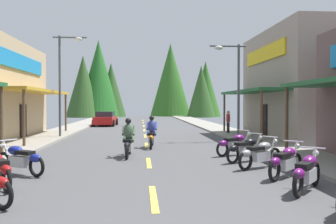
{
  "coord_description": "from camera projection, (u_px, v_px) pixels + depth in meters",
  "views": [
    {
      "loc": [
        -0.29,
        -0.3,
        2.14
      ],
      "look_at": [
        2.31,
        34.87,
        1.35
      ],
      "focal_mm": 39.64,
      "sensor_mm": 36.0,
      "label": 1
    }
  ],
  "objects": [
    {
      "name": "ground",
      "position": [
        145.0,
        139.0,
        23.25
      ],
      "size": [
        9.79,
        75.9,
        0.1
      ],
      "primitive_type": "cube",
      "color": "#4C4C4F"
    },
    {
      "name": "sidewalk_left",
      "position": [
        45.0,
        137.0,
        22.79
      ],
      "size": [
        2.56,
        75.9,
        0.12
      ],
      "primitive_type": "cube",
      "color": "gray",
      "rests_on": "ground"
    },
    {
      "name": "sidewalk_right",
      "position": [
        242.0,
        136.0,
        23.7
      ],
      "size": [
        2.56,
        75.9,
        0.12
      ],
      "primitive_type": "cube",
      "color": "gray",
      "rests_on": "ground"
    },
    {
      "name": "centerline_dashes",
      "position": [
        145.0,
        136.0,
        24.7
      ],
      "size": [
        0.16,
        47.74,
        0.01
      ],
      "color": "#E0C64C",
      "rests_on": "ground"
    },
    {
      "name": "storefront_right_far",
      "position": [
        326.0,
        85.0,
        23.45
      ],
      "size": [
        9.83,
        9.78,
        6.71
      ],
      "color": "gray",
      "rests_on": "ground"
    },
    {
      "name": "streetlamp_left",
      "position": [
        65.0,
        72.0,
        22.97
      ],
      "size": [
        2.07,
        0.3,
        6.35
      ],
      "color": "#474C51",
      "rests_on": "ground"
    },
    {
      "name": "streetlamp_right",
      "position": [
        233.0,
        77.0,
        21.12
      ],
      "size": [
        2.07,
        0.3,
        5.52
      ],
      "color": "#474C51",
      "rests_on": "ground"
    },
    {
      "name": "motorcycle_parked_right_2",
      "position": [
        307.0,
        172.0,
        8.96
      ],
      "size": [
        1.45,
        1.71,
        1.04
      ],
      "rotation": [
        0.0,
        0.0,
        0.87
      ],
      "color": "black",
      "rests_on": "ground"
    },
    {
      "name": "motorcycle_parked_right_3",
      "position": [
        286.0,
        161.0,
        10.64
      ],
      "size": [
        1.61,
        1.56,
        1.04
      ],
      "rotation": [
        0.0,
        0.0,
        0.77
      ],
      "color": "black",
      "rests_on": "ground"
    },
    {
      "name": "motorcycle_parked_right_4",
      "position": [
        260.0,
        154.0,
        12.2
      ],
      "size": [
        1.84,
        1.26,
        1.04
      ],
      "rotation": [
        0.0,
        0.0,
        0.58
      ],
      "color": "black",
      "rests_on": "ground"
    },
    {
      "name": "motorcycle_parked_right_5",
      "position": [
        246.0,
        149.0,
        13.55
      ],
      "size": [
        1.84,
        1.27,
        1.04
      ],
      "rotation": [
        0.0,
        0.0,
        0.59
      ],
      "color": "black",
      "rests_on": "ground"
    },
    {
      "name": "motorcycle_parked_right_6",
      "position": [
        235.0,
        144.0,
        15.24
      ],
      "size": [
        1.88,
        1.19,
        1.04
      ],
      "rotation": [
        0.0,
        0.0,
        0.54
      ],
      "color": "black",
      "rests_on": "ground"
    },
    {
      "name": "motorcycle_parked_left_4",
      "position": [
        20.0,
        159.0,
        11.12
      ],
      "size": [
        1.81,
        1.31,
        1.04
      ],
      "rotation": [
        0.0,
        0.0,
        2.53
      ],
      "color": "black",
      "rests_on": "ground"
    },
    {
      "name": "rider_cruising_lead",
      "position": [
        128.0,
        141.0,
        14.83
      ],
      "size": [
        0.6,
        2.14,
        1.57
      ],
      "rotation": [
        0.0,
        0.0,
        1.52
      ],
      "color": "black",
      "rests_on": "ground"
    },
    {
      "name": "rider_cruising_trailing",
      "position": [
        152.0,
        134.0,
        17.94
      ],
      "size": [
        0.6,
        2.14,
        1.57
      ],
      "rotation": [
        0.0,
        0.0,
        1.5
      ],
      "color": "black",
      "rests_on": "ground"
    },
    {
      "name": "pedestrian_waiting",
      "position": [
        228.0,
        121.0,
        25.73
      ],
      "size": [
        0.3,
        0.57,
        1.65
      ],
      "rotation": [
        0.0,
        0.0,
        3.25
      ],
      "color": "black",
      "rests_on": "ground"
    },
    {
      "name": "parked_car_curbside",
      "position": [
        105.0,
        119.0,
        35.92
      ],
      "size": [
        2.22,
        4.38,
        1.4
      ],
      "rotation": [
        0.0,
        0.0,
        1.52
      ],
      "color": "#B21919",
      "rests_on": "ground"
    },
    {
      "name": "treeline_backdrop",
      "position": [
        140.0,
        83.0,
        61.8
      ],
      "size": [
        25.18,
        12.3,
        12.76
      ],
      "color": "#316623",
      "rests_on": "ground"
    }
  ]
}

